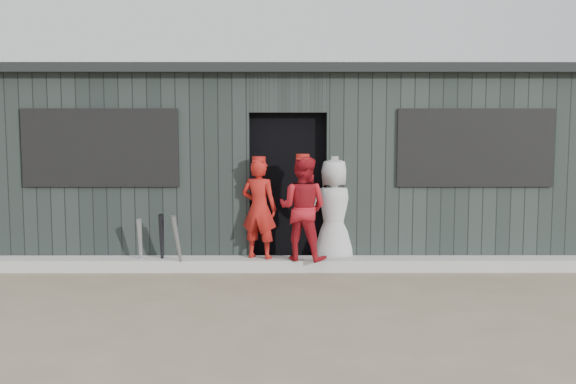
{
  "coord_description": "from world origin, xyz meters",
  "views": [
    {
      "loc": [
        -0.02,
        -6.23,
        1.79
      ],
      "look_at": [
        0.0,
        1.8,
        1.0
      ],
      "focal_mm": 40.0,
      "sensor_mm": 36.0,
      "label": 1
    }
  ],
  "objects_px": {
    "bat_right": "(162,242)",
    "player_red_left": "(259,209)",
    "bat_mid": "(178,244)",
    "player_red_right": "(303,208)",
    "bat_left": "(140,245)",
    "player_grey_back": "(334,212)",
    "dugout": "(288,162)"
  },
  "relations": [
    {
      "from": "bat_mid",
      "to": "dugout",
      "type": "relative_size",
      "value": 0.09
    },
    {
      "from": "bat_left",
      "to": "player_red_left",
      "type": "bearing_deg",
      "value": 3.66
    },
    {
      "from": "bat_left",
      "to": "bat_right",
      "type": "relative_size",
      "value": 0.91
    },
    {
      "from": "bat_left",
      "to": "player_red_right",
      "type": "distance_m",
      "value": 2.1
    },
    {
      "from": "player_red_left",
      "to": "player_red_right",
      "type": "bearing_deg",
      "value": -171.8
    },
    {
      "from": "bat_right",
      "to": "player_red_right",
      "type": "bearing_deg",
      "value": -0.58
    },
    {
      "from": "player_grey_back",
      "to": "dugout",
      "type": "relative_size",
      "value": 0.17
    },
    {
      "from": "player_grey_back",
      "to": "bat_right",
      "type": "bearing_deg",
      "value": 4.34
    },
    {
      "from": "player_grey_back",
      "to": "player_red_left",
      "type": "bearing_deg",
      "value": 9.44
    },
    {
      "from": "bat_mid",
      "to": "dugout",
      "type": "distance_m",
      "value": 2.52
    },
    {
      "from": "bat_right",
      "to": "player_red_right",
      "type": "xyz_separation_m",
      "value": [
        1.77,
        -0.02,
        0.43
      ]
    },
    {
      "from": "player_red_right",
      "to": "player_red_left",
      "type": "bearing_deg",
      "value": 8.64
    },
    {
      "from": "bat_left",
      "to": "player_grey_back",
      "type": "distance_m",
      "value": 2.51
    },
    {
      "from": "bat_left",
      "to": "player_grey_back",
      "type": "bearing_deg",
      "value": 7.62
    },
    {
      "from": "bat_mid",
      "to": "bat_right",
      "type": "relative_size",
      "value": 0.99
    },
    {
      "from": "bat_left",
      "to": "bat_mid",
      "type": "distance_m",
      "value": 0.52
    },
    {
      "from": "player_red_left",
      "to": "player_grey_back",
      "type": "distance_m",
      "value": 1.0
    },
    {
      "from": "bat_right",
      "to": "player_grey_back",
      "type": "distance_m",
      "value": 2.24
    },
    {
      "from": "player_red_left",
      "to": "bat_right",
      "type": "bearing_deg",
      "value": 24.0
    },
    {
      "from": "bat_mid",
      "to": "player_red_left",
      "type": "relative_size",
      "value": 0.59
    },
    {
      "from": "bat_mid",
      "to": "bat_right",
      "type": "xyz_separation_m",
      "value": [
        -0.23,
        0.14,
        -0.0
      ]
    },
    {
      "from": "player_red_left",
      "to": "dugout",
      "type": "xyz_separation_m",
      "value": [
        0.37,
        1.67,
        0.5
      ]
    },
    {
      "from": "bat_mid",
      "to": "player_red_right",
      "type": "bearing_deg",
      "value": 4.67
    },
    {
      "from": "bat_mid",
      "to": "player_grey_back",
      "type": "bearing_deg",
      "value": 13.49
    },
    {
      "from": "bat_right",
      "to": "player_red_right",
      "type": "distance_m",
      "value": 1.83
    },
    {
      "from": "bat_left",
      "to": "bat_mid",
      "type": "xyz_separation_m",
      "value": [
        0.5,
        -0.14,
        0.03
      ]
    },
    {
      "from": "dugout",
      "to": "player_red_right",
      "type": "bearing_deg",
      "value": -84.14
    },
    {
      "from": "player_red_left",
      "to": "player_red_right",
      "type": "distance_m",
      "value": 0.56
    },
    {
      "from": "bat_right",
      "to": "player_red_left",
      "type": "bearing_deg",
      "value": 4.35
    },
    {
      "from": "bat_right",
      "to": "player_red_left",
      "type": "distance_m",
      "value": 1.3
    },
    {
      "from": "bat_mid",
      "to": "dugout",
      "type": "xyz_separation_m",
      "value": [
        1.36,
        1.91,
        0.91
      ]
    },
    {
      "from": "bat_mid",
      "to": "player_red_left",
      "type": "height_order",
      "value": "player_red_left"
    }
  ]
}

